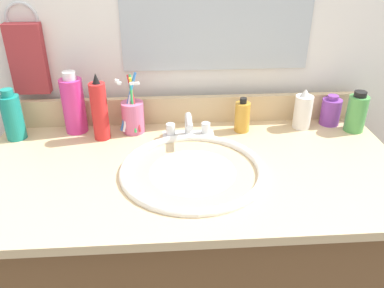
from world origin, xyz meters
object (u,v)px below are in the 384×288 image
Objects in this scene: faucet at (188,130)px; bottle_spray_red at (100,111)px; hand_towel at (28,59)px; bottle_cream_purple at (331,111)px; bottle_lotion_white at (303,111)px; bottle_soap_pink at (74,105)px; cup_pink at (133,115)px; bottle_toner_green at (356,113)px; bottle_oil_amber at (242,116)px; bottle_mouthwash_teal at (13,116)px.

bottle_spray_red reaches higher than faucet.
hand_towel is 0.99m from bottle_cream_purple.
bottle_lotion_white is 1.32× the size of bottle_cream_purple.
bottle_soap_pink is 0.10m from bottle_spray_red.
bottle_cream_purple is 0.65m from cup_pink.
bottle_lotion_white is at bearing -5.82° from hand_towel.
bottle_spray_red is (0.22, -0.12, -0.13)m from hand_towel.
bottle_toner_green is 0.17m from bottle_lotion_white.
hand_towel is 1.11× the size of bottle_soap_pink.
bottle_lotion_white is at bearing -169.81° from bottle_cream_purple.
bottle_spray_red is 0.11m from cup_pink.
bottle_cream_purple is (0.97, -0.07, -0.17)m from hand_towel.
bottle_lotion_white is 0.65m from bottle_spray_red.
bottle_oil_amber reaches higher than faucet.
bottle_mouthwash_teal is at bearing -178.06° from bottle_cream_purple.
hand_towel is 1.95× the size of bottle_oil_amber.
cup_pink is (0.32, -0.08, -0.16)m from hand_towel.
cup_pink is at bearing 3.27° from bottle_mouthwash_teal.
faucet is at bearing -4.24° from bottle_spray_red.
cup_pink is at bearing 176.84° from bottle_toner_green.
faucet is at bearing -177.87° from bottle_toner_green.
bottle_toner_green is 0.83× the size of bottle_mouthwash_teal.
faucet is (0.49, -0.14, -0.19)m from hand_towel.
bottle_toner_green reaches higher than bottle_oil_amber.
bottle_spray_red is at bearing -176.92° from bottle_lotion_white.
faucet is 0.80× the size of bottle_soap_pink.
bottle_spray_red reaches higher than bottle_oil_amber.
hand_towel is 0.28m from bottle_spray_red.
bottle_mouthwash_teal is at bearing -176.73° from cup_pink.
bottle_soap_pink reaches higher than cup_pink.
faucet is 0.81× the size of cup_pink.
cup_pink is (0.10, 0.04, -0.04)m from bottle_spray_red.
bottle_lotion_white is at bearing 8.26° from faucet.
cup_pink is at bearing -5.24° from bottle_soap_pink.
bottle_toner_green is at bearing -6.81° from hand_towel.
bottle_mouthwash_teal is at bearing -112.80° from hand_towel.
cup_pink is at bearing 177.11° from bottle_oil_amber.
faucet is 0.37m from bottle_soap_pink.
bottle_toner_green is at bearing -40.82° from bottle_cream_purple.
faucet is 0.18m from bottle_oil_amber.
bottle_soap_pink is (0.14, -0.07, -0.13)m from hand_towel.
bottle_oil_amber reaches higher than bottle_cream_purple.
bottle_lotion_white is at bearing -0.50° from cup_pink.
bottle_soap_pink is at bearing -26.32° from hand_towel.
hand_towel is 2.17× the size of bottle_cream_purple.
bottle_mouthwash_teal reaches higher than bottle_cream_purple.
bottle_lotion_white is at bearing -1.69° from bottle_soap_pink.
bottle_lotion_white is 0.55m from cup_pink.
bottle_toner_green is (0.36, -0.02, 0.01)m from bottle_oil_amber.
bottle_soap_pink reaches higher than bottle_mouthwash_teal.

